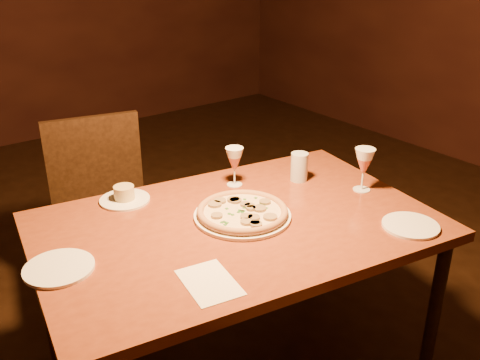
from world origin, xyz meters
TOP-DOWN VIEW (x-y plane):
  - dining_table at (-0.02, -0.06)m, footprint 1.56×1.14m
  - chair_far at (-0.18, 0.79)m, footprint 0.55×0.55m
  - pizza_plate at (0.02, -0.04)m, footprint 0.36×0.36m
  - ramekin_saucer at (-0.26, 0.35)m, footprint 0.20×0.20m
  - wine_glass_far at (0.17, 0.21)m, footprint 0.08×0.08m
  - wine_glass_right at (0.56, -0.15)m, footprint 0.08×0.08m
  - water_tumbler at (0.42, 0.08)m, footprint 0.07×0.07m
  - side_plate_left at (-0.65, 0.03)m, footprint 0.22×0.22m
  - side_plate_near at (0.46, -0.46)m, footprint 0.20×0.20m
  - menu_card at (-0.31, -0.31)m, footprint 0.18×0.23m

SIDE VIEW (x-z plane):
  - chair_far at x=-0.18m, z-range 0.06..1.01m
  - dining_table at x=-0.02m, z-range 0.31..1.08m
  - menu_card at x=-0.31m, z-range 0.76..0.77m
  - side_plate_near at x=0.46m, z-range 0.76..0.77m
  - side_plate_left at x=-0.65m, z-range 0.76..0.78m
  - ramekin_saucer at x=-0.26m, z-range 0.75..0.82m
  - pizza_plate at x=0.02m, z-range 0.77..0.80m
  - water_tumbler at x=0.42m, z-range 0.76..0.89m
  - wine_glass_far at x=0.17m, z-range 0.76..0.93m
  - wine_glass_right at x=0.56m, z-range 0.76..0.95m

